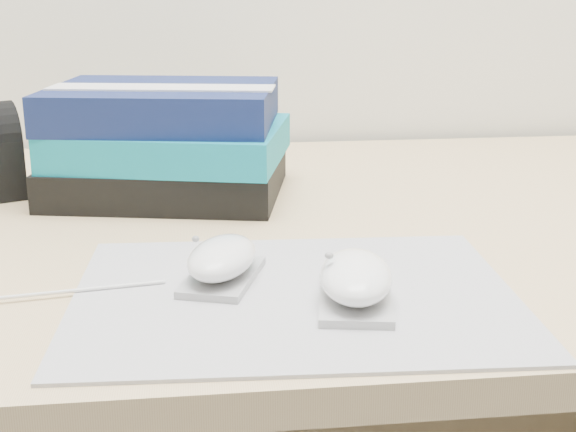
{
  "coord_description": "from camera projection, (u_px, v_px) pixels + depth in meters",
  "views": [
    {
      "loc": [
        -0.17,
        0.72,
        0.99
      ],
      "look_at": [
        -0.08,
        1.44,
        0.77
      ],
      "focal_mm": 50.0,
      "sensor_mm": 36.0,
      "label": 1
    }
  ],
  "objects": [
    {
      "name": "desk",
      "position": [
        332.0,
        371.0,
        1.04
      ],
      "size": [
        1.6,
        0.8,
        0.73
      ],
      "color": "tan",
      "rests_on": "ground"
    },
    {
      "name": "mousepad",
      "position": [
        295.0,
        295.0,
        0.67
      ],
      "size": [
        0.38,
        0.3,
        0.0
      ],
      "primitive_type": "cube",
      "rotation": [
        0.0,
        0.0,
        -0.05
      ],
      "color": "gray",
      "rests_on": "desk"
    },
    {
      "name": "mouse_rear",
      "position": [
        222.0,
        261.0,
        0.69
      ],
      "size": [
        0.08,
        0.11,
        0.04
      ],
      "color": "#99999B",
      "rests_on": "mousepad"
    },
    {
      "name": "mouse_front",
      "position": [
        356.0,
        280.0,
        0.64
      ],
      "size": [
        0.08,
        0.11,
        0.04
      ],
      "color": "#A3A3A5",
      "rests_on": "mousepad"
    },
    {
      "name": "usb_cable",
      "position": [
        15.0,
        297.0,
        0.66
      ],
      "size": [
        0.24,
        0.04,
        0.0
      ],
      "primitive_type": "cylinder",
      "rotation": [
        0.0,
        1.57,
        0.16
      ],
      "color": "white",
      "rests_on": "mousepad"
    },
    {
      "name": "book_stack",
      "position": [
        168.0,
        141.0,
        0.97
      ],
      "size": [
        0.31,
        0.27,
        0.13
      ],
      "color": "black",
      "rests_on": "desk"
    }
  ]
}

